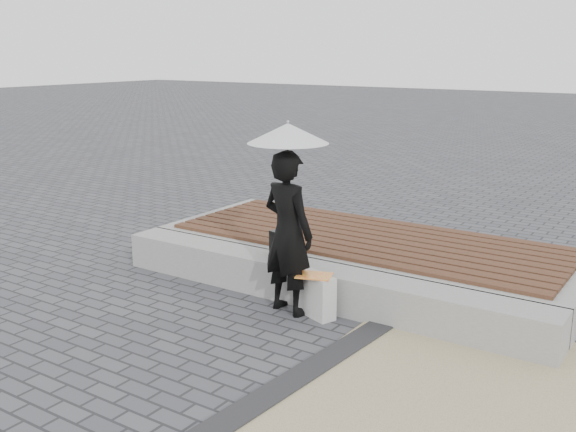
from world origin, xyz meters
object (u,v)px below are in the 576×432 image
object	(u,v)px
handbag	(284,244)
parasol	(288,133)
seating_ledge	(315,284)
canvas_tote	(317,295)
woman	(288,233)

from	to	relation	value
handbag	parasol	bearing A→B (deg)	-39.06
seating_ledge	canvas_tote	xyz separation A→B (m)	(0.21, -0.33, 0.02)
woman	canvas_tote	size ratio (longest dim) A/B	3.80
parasol	canvas_tote	size ratio (longest dim) A/B	2.32
seating_ledge	parasol	xyz separation A→B (m)	(-0.10, -0.37, 1.62)
handbag	woman	bearing A→B (deg)	-39.06
handbag	canvas_tote	distance (m)	0.87
woman	handbag	xyz separation A→B (m)	(-0.37, 0.48, -0.30)
woman	handbag	distance (m)	0.68
parasol	handbag	bearing A→B (deg)	127.36
parasol	handbag	size ratio (longest dim) A/B	2.74
parasol	canvas_tote	distance (m)	1.63
woman	canvas_tote	world-z (taller)	woman
parasol	canvas_tote	xyz separation A→B (m)	(0.31, 0.05, -1.60)
seating_ledge	handbag	size ratio (longest dim) A/B	13.57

